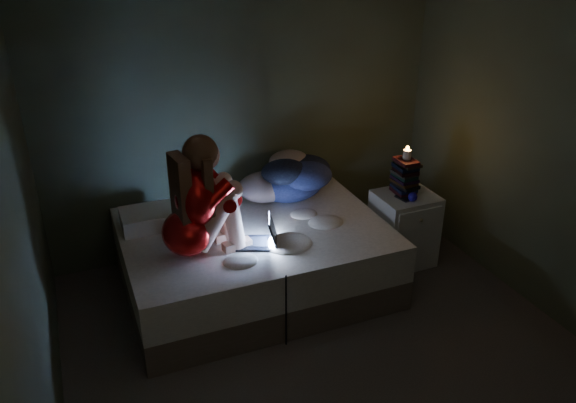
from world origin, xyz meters
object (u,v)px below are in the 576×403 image
candle (407,153)px  laptop (254,231)px  phone (403,198)px  nightstand (403,228)px  woman (185,200)px  bed (254,257)px

candle → laptop: bearing=-172.0°
candle → phone: candle is taller
nightstand → phone: (-0.07, -0.05, 0.34)m
candle → phone: 0.39m
woman → nightstand: woman is taller
nightstand → bed: bearing=174.6°
bed → laptop: laptop is taller
candle → bed: bearing=177.2°
bed → candle: size_ratio=26.13×
bed → woman: woman is taller
bed → laptop: (-0.09, -0.27, 0.41)m
nightstand → phone: bearing=-144.8°
phone → woman: bearing=171.7°
nightstand → woman: bearing=-176.8°
candle → phone: size_ratio=0.57×
woman → phone: 1.92m
woman → laptop: 0.60m
nightstand → candle: size_ratio=8.33×
nightstand → candle: bearing=94.3°
laptop → phone: (1.39, 0.10, -0.02)m
laptop → woman: bearing=-162.2°
nightstand → laptop: bearing=-174.6°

